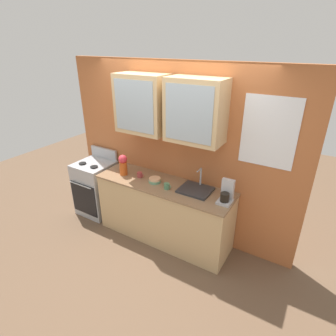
% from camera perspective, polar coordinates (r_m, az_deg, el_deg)
% --- Properties ---
extents(ground_plane, '(10.00, 10.00, 0.00)m').
position_cam_1_polar(ground_plane, '(4.30, -0.85, -14.11)').
color(ground_plane, brown).
extents(back_wall_unit, '(3.58, 0.49, 2.52)m').
position_cam_1_polar(back_wall_unit, '(3.78, 1.32, 6.00)').
color(back_wall_unit, '#B76638').
rests_on(back_wall_unit, ground_plane).
extents(counter, '(2.01, 0.61, 0.91)m').
position_cam_1_polar(counter, '(4.03, -0.89, -9.07)').
color(counter, tan).
rests_on(counter, ground_plane).
extents(stove_range, '(0.58, 0.62, 1.09)m').
position_cam_1_polar(stove_range, '(4.79, -14.84, -3.96)').
color(stove_range, '#ADAFB5').
rests_on(stove_range, ground_plane).
extents(sink_faucet, '(0.42, 0.36, 0.28)m').
position_cam_1_polar(sink_faucet, '(3.64, 5.82, -4.49)').
color(sink_faucet, '#2D2D30').
rests_on(sink_faucet, counter).
extents(bowl_stack, '(0.18, 0.18, 0.06)m').
position_cam_1_polar(bowl_stack, '(3.84, -2.78, -2.56)').
color(bowl_stack, '#669972').
rests_on(bowl_stack, counter).
extents(vase, '(0.13, 0.13, 0.31)m').
position_cam_1_polar(vase, '(4.05, -9.41, 0.76)').
color(vase, '#BF4C19').
rests_on(vase, counter).
extents(cup_near_sink, '(0.11, 0.08, 0.08)m').
position_cam_1_polar(cup_near_sink, '(3.66, -0.25, -3.83)').
color(cup_near_sink, '#4C7F59').
rests_on(cup_near_sink, counter).
extents(cup_near_bowls, '(0.11, 0.08, 0.08)m').
position_cam_1_polar(cup_near_bowls, '(3.99, -5.97, -1.43)').
color(cup_near_bowls, '#993838').
rests_on(cup_near_bowls, counter).
extents(coffee_maker, '(0.17, 0.20, 0.29)m').
position_cam_1_polar(coffee_maker, '(3.42, 12.14, -5.34)').
color(coffee_maker, '#B7B7BC').
rests_on(coffee_maker, counter).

